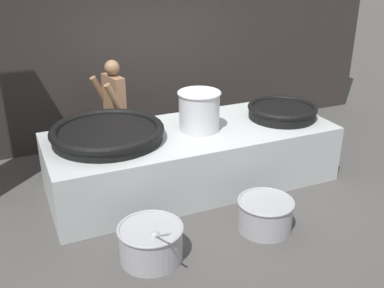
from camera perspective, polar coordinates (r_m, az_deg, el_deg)
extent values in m
plane|color=#474442|center=(6.50, 0.00, -4.89)|extent=(60.00, 60.00, 0.00)
cube|color=#2D2826|center=(7.70, -6.33, 15.17)|extent=(8.98, 0.24, 3.99)
cube|color=#B2B7B7|center=(6.32, 0.00, -1.67)|extent=(3.95, 1.55, 0.80)
cylinder|color=black|center=(5.93, -10.67, 1.12)|extent=(1.43, 1.43, 0.14)
torus|color=black|center=(5.90, -10.72, 1.75)|extent=(1.48, 1.48, 0.11)
cylinder|color=black|center=(6.75, 11.35, 3.93)|extent=(0.98, 0.98, 0.16)
torus|color=black|center=(6.72, 11.41, 4.56)|extent=(1.01, 1.01, 0.08)
cylinder|color=silver|center=(6.10, 0.91, 4.14)|extent=(0.55, 0.55, 0.53)
torus|color=silver|center=(6.02, 0.93, 6.50)|extent=(0.59, 0.59, 0.04)
cylinder|color=#8C6647|center=(7.03, -9.18, 0.64)|extent=(0.12, 0.12, 0.79)
cylinder|color=#8C6647|center=(7.17, -9.81, 1.07)|extent=(0.12, 0.12, 0.79)
cube|color=#334C72|center=(7.04, -9.58, 2.04)|extent=(0.24, 0.28, 0.52)
cube|color=#8C6647|center=(6.87, -9.88, 6.17)|extent=(0.25, 0.50, 0.59)
cylinder|color=#8C6647|center=(6.62, -9.70, 5.51)|extent=(0.33, 0.16, 0.54)
cylinder|color=#8C6647|center=(7.04, -11.49, 6.45)|extent=(0.33, 0.16, 0.54)
sphere|color=#8C6647|center=(6.76, -10.12, 9.54)|extent=(0.22, 0.22, 0.22)
cylinder|color=#9E9EA3|center=(4.95, -5.23, -12.44)|extent=(0.68, 0.68, 0.38)
torus|color=#9E9EA3|center=(4.85, -5.31, -10.62)|extent=(0.72, 0.72, 0.03)
cylinder|color=#6B9347|center=(4.90, -5.27, -11.63)|extent=(0.60, 0.60, 0.10)
sphere|color=#9E9EA3|center=(4.77, -4.79, -11.61)|extent=(0.12, 0.12, 0.12)
cylinder|color=#9E9EA3|center=(4.51, -3.83, -11.48)|extent=(0.04, 0.46, 0.33)
cylinder|color=#9E9EA3|center=(5.48, 9.26, -8.90)|extent=(0.64, 0.64, 0.37)
torus|color=#9E9EA3|center=(5.38, 9.38, -7.24)|extent=(0.68, 0.68, 0.03)
cylinder|color=tan|center=(5.43, 9.31, -8.16)|extent=(0.57, 0.57, 0.09)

